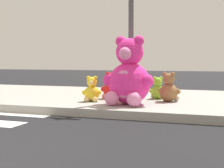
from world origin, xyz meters
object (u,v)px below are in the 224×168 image
(plush_pink_large, at_px, (129,77))
(plush_lime, at_px, (158,90))
(plush_tan, at_px, (139,88))
(plush_teal, at_px, (120,86))
(sign_pole, at_px, (131,19))
(plush_yellow, at_px, (92,91))
(plush_brown, at_px, (169,90))
(plush_red, at_px, (111,88))

(plush_pink_large, relative_size, plush_lime, 2.66)
(plush_tan, bearing_deg, plush_pink_large, -84.37)
(plush_teal, bearing_deg, sign_pole, -57.93)
(plush_pink_large, height_order, plush_yellow, plush_pink_large)
(plush_pink_large, distance_m, plush_yellow, 0.93)
(sign_pole, height_order, plush_brown, sign_pole)
(plush_pink_large, relative_size, plush_tan, 2.58)
(plush_lime, xyz_separation_m, plush_yellow, (-1.20, -0.88, 0.01))
(plush_tan, height_order, plush_red, plush_red)
(plush_brown, bearing_deg, plush_pink_large, -133.68)
(plush_pink_large, xyz_separation_m, plush_lime, (0.34, 1.09, -0.33))
(sign_pole, bearing_deg, plush_teal, 122.07)
(plush_pink_large, bearing_deg, plush_red, 128.60)
(plush_red, distance_m, plush_yellow, 0.63)
(plush_tan, xyz_separation_m, plush_lime, (0.48, -0.26, -0.01))
(sign_pole, height_order, plush_yellow, sign_pole)
(plush_red, height_order, plush_brown, plush_brown)
(plush_brown, bearing_deg, plush_red, 174.84)
(sign_pole, distance_m, plush_brown, 1.65)
(plush_red, bearing_deg, plush_lime, 16.31)
(plush_yellow, bearing_deg, sign_pole, 27.28)
(plush_red, xyz_separation_m, plush_teal, (0.03, 0.56, -0.00))
(plush_red, distance_m, plush_teal, 0.56)
(plush_tan, bearing_deg, plush_brown, -40.06)
(sign_pole, xyz_separation_m, plush_lime, (0.47, 0.50, -1.50))
(sign_pole, xyz_separation_m, plush_red, (-0.52, 0.22, -1.46))
(plush_yellow, distance_m, plush_brown, 1.58)
(plush_lime, relative_size, plush_brown, 0.81)
(plush_lime, distance_m, plush_brown, 0.51)
(plush_red, bearing_deg, sign_pole, -22.66)
(sign_pole, height_order, plush_red, sign_pole)
(sign_pole, relative_size, plush_red, 5.38)
(plush_brown, bearing_deg, plush_tan, 139.94)
(plush_pink_large, height_order, plush_tan, plush_pink_large)
(plush_pink_large, relative_size, plush_red, 2.20)
(plush_yellow, bearing_deg, plush_pink_large, -14.09)
(plush_pink_large, xyz_separation_m, plush_red, (-0.64, 0.80, -0.29))
(plush_lime, height_order, plush_teal, plush_teal)
(plush_red, xyz_separation_m, plush_lime, (0.98, 0.29, -0.04))
(plush_brown, bearing_deg, plush_teal, 151.90)
(plush_red, bearing_deg, plush_tan, 47.07)
(plush_pink_large, height_order, plush_teal, plush_pink_large)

